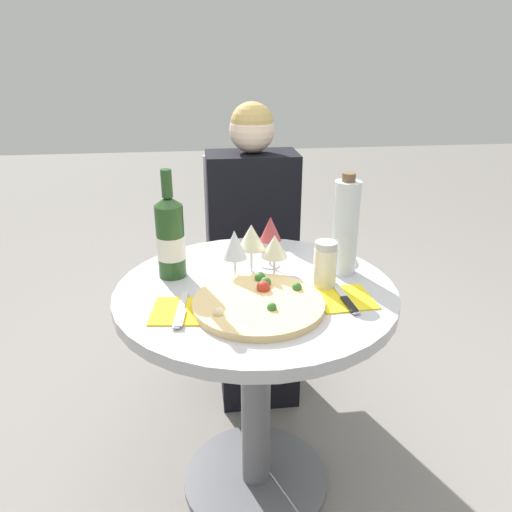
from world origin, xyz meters
The scene contains 14 objects.
ground_plane centered at (0.00, 0.00, 0.00)m, with size 12.00×12.00×0.00m, color gray.
dining_table centered at (0.00, 0.00, 0.54)m, with size 0.80×0.80×0.74m.
chair_behind_diner centered at (0.07, 0.76, 0.46)m, with size 0.38×0.38×0.95m.
seated_diner centered at (0.07, 0.61, 0.52)m, with size 0.36×0.44×1.18m.
pizza_large centered at (-0.01, -0.12, 0.75)m, with size 0.35×0.35×0.05m.
wine_bottle centered at (-0.24, 0.11, 0.86)m, with size 0.08×0.08×0.32m.
tall_carafe centered at (0.27, 0.07, 0.88)m, with size 0.08×0.08×0.31m.
sugar_shaker centered at (0.20, -0.02, 0.81)m, with size 0.07×0.07×0.14m.
wine_glass_front_right centered at (0.06, 0.06, 0.83)m, with size 0.08×0.08×0.13m.
wine_glass_back_right centered at (0.06, 0.15, 0.86)m, with size 0.07×0.07×0.16m.
wine_glass_center centered at (0.00, 0.11, 0.85)m, with size 0.08×0.08×0.15m.
wine_glass_front_left centered at (-0.05, 0.06, 0.85)m, with size 0.07×0.07×0.15m.
place_setting_left centered at (-0.21, -0.12, 0.74)m, with size 0.17×0.19×0.01m.
place_setting_right centered at (0.23, -0.10, 0.74)m, with size 0.16×0.19×0.01m.
Camera 1 is at (-0.16, -1.27, 1.37)m, focal length 35.00 mm.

